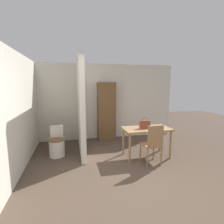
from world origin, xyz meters
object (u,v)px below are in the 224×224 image
Objects in this scene: wooden_chair at (153,143)px; wooden_cabinet at (106,111)px; dining_table at (147,132)px; toilet at (57,144)px; handbag at (145,124)px.

wooden_cabinet reaches higher than wooden_chair.
dining_table is 0.62× the size of wooden_cabinet.
dining_table is 2.33m from toilet.
wooden_cabinet reaches higher than handbag.
handbag is (2.17, -0.59, 0.55)m from toilet.
wooden_chair is 1.28× the size of toilet.
toilet is 2.31m from handbag.
toilet is (-2.17, 1.04, -0.21)m from wooden_chair.
toilet is (-2.22, 0.58, -0.35)m from dining_table.
dining_table is 1.25× the size of wooden_chair.
wooden_chair is at bearing -25.58° from toilet.
handbag is at bearing -68.50° from wooden_cabinet.
dining_table is at bearing -14.67° from toilet.
dining_table is 0.48m from wooden_chair.
wooden_cabinet is at bearing 113.26° from dining_table.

